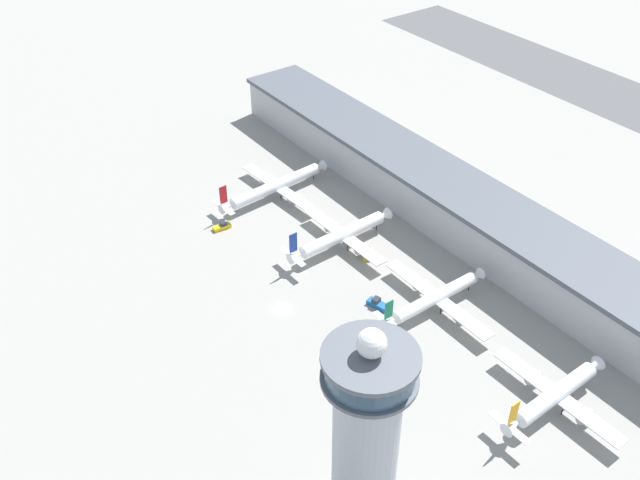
# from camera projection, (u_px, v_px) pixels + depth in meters

# --- Properties ---
(ground_plane) EXTENTS (1000.00, 1000.00, 0.00)m
(ground_plane) POSITION_uv_depth(u_px,v_px,m) (282.00, 309.00, 208.69)
(ground_plane) COLOR gray
(terminal_building) EXTENTS (226.41, 25.00, 16.70)m
(terminal_building) POSITION_uv_depth(u_px,v_px,m) (457.00, 207.00, 236.65)
(terminal_building) COLOR #B2B2B7
(terminal_building) RESTS_ON ground
(control_tower) EXTENTS (17.06, 17.06, 60.53)m
(control_tower) POSITION_uv_depth(u_px,v_px,m) (365.00, 451.00, 132.86)
(control_tower) COLOR #ADB2BC
(control_tower) RESTS_ON ground
(airplane_gate_alpha) EXTENTS (38.52, 46.29, 12.83)m
(airplane_gate_alpha) POSITION_uv_depth(u_px,v_px,m) (275.00, 186.00, 254.98)
(airplane_gate_alpha) COLOR silver
(airplane_gate_alpha) RESTS_ON ground
(airplane_gate_bravo) EXTENTS (37.15, 40.96, 13.63)m
(airplane_gate_bravo) POSITION_uv_depth(u_px,v_px,m) (342.00, 235.00, 230.27)
(airplane_gate_bravo) COLOR white
(airplane_gate_bravo) RESTS_ON ground
(airplane_gate_charlie) EXTENTS (40.83, 38.12, 12.24)m
(airplane_gate_charlie) POSITION_uv_depth(u_px,v_px,m) (435.00, 298.00, 206.08)
(airplane_gate_charlie) COLOR white
(airplane_gate_charlie) RESTS_ON ground
(airplane_gate_delta) EXTENTS (37.79, 35.90, 13.49)m
(airplane_gate_delta) POSITION_uv_depth(u_px,v_px,m) (555.00, 395.00, 176.34)
(airplane_gate_delta) COLOR silver
(airplane_gate_delta) RESTS_ON ground
(service_truck_catering) EXTENTS (7.06, 4.19, 2.83)m
(service_truck_catering) POSITION_uv_depth(u_px,v_px,m) (378.00, 304.00, 208.97)
(service_truck_catering) COLOR black
(service_truck_catering) RESTS_ON ground
(service_truck_fuel) EXTENTS (2.75, 6.31, 2.46)m
(service_truck_fuel) POSITION_uv_depth(u_px,v_px,m) (222.00, 226.00, 240.66)
(service_truck_fuel) COLOR black
(service_truck_fuel) RESTS_ON ground
(service_truck_baggage) EXTENTS (5.87, 5.63, 2.71)m
(service_truck_baggage) POSITION_uv_depth(u_px,v_px,m) (367.00, 254.00, 228.32)
(service_truck_baggage) COLOR black
(service_truck_baggage) RESTS_ON ground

